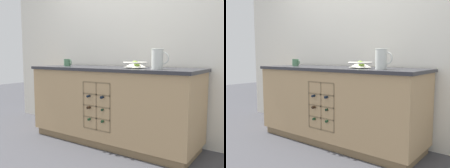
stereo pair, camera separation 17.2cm
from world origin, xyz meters
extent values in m
plane|color=#424247|center=(0.00, 0.00, 0.00)|extent=(14.00, 14.00, 0.00)
cube|color=silver|center=(0.00, 0.40, 1.27)|extent=(4.48, 0.06, 2.55)
cube|color=olive|center=(0.00, 0.00, 0.04)|extent=(2.02, 0.61, 0.09)
cube|color=tan|center=(0.00, 0.00, 0.49)|extent=(2.08, 0.67, 0.79)
cube|color=#2D2D33|center=(0.00, 0.00, 0.90)|extent=(2.12, 0.71, 0.03)
cube|color=olive|center=(0.02, -0.23, 0.50)|extent=(0.37, 0.01, 0.53)
cube|color=olive|center=(-0.17, -0.28, 0.50)|extent=(0.02, 0.10, 0.53)
cube|color=olive|center=(0.20, -0.28, 0.50)|extent=(0.02, 0.10, 0.53)
cube|color=olive|center=(0.02, -0.28, 0.23)|extent=(0.37, 0.10, 0.02)
cube|color=olive|center=(0.02, -0.28, 0.36)|extent=(0.37, 0.10, 0.02)
cube|color=olive|center=(0.02, -0.28, 0.50)|extent=(0.37, 0.10, 0.02)
cube|color=olive|center=(0.02, -0.28, 0.63)|extent=(0.37, 0.10, 0.02)
cube|color=olive|center=(0.02, -0.28, 0.76)|extent=(0.37, 0.10, 0.02)
cube|color=olive|center=(0.02, -0.28, 0.50)|extent=(0.02, 0.10, 0.53)
cylinder|color=#19381E|center=(-0.07, -0.16, 0.34)|extent=(0.07, 0.21, 0.07)
cylinder|color=#19381E|center=(-0.07, -0.32, 0.34)|extent=(0.03, 0.09, 0.03)
cylinder|color=#19381E|center=(0.11, -0.18, 0.34)|extent=(0.08, 0.19, 0.08)
cylinder|color=#19381E|center=(0.11, -0.32, 0.34)|extent=(0.03, 0.08, 0.03)
cylinder|color=black|center=(-0.07, -0.18, 0.48)|extent=(0.08, 0.21, 0.08)
cylinder|color=black|center=(-0.07, -0.33, 0.48)|extent=(0.03, 0.09, 0.03)
cylinder|color=black|center=(0.11, -0.19, 0.47)|extent=(0.07, 0.18, 0.07)
cylinder|color=black|center=(0.11, -0.32, 0.47)|extent=(0.03, 0.08, 0.03)
cylinder|color=black|center=(-0.07, -0.18, 0.61)|extent=(0.07, 0.21, 0.07)
cylinder|color=black|center=(-0.07, -0.33, 0.61)|extent=(0.03, 0.09, 0.03)
cylinder|color=black|center=(0.11, -0.20, 0.61)|extent=(0.08, 0.19, 0.08)
cylinder|color=black|center=(0.11, -0.33, 0.61)|extent=(0.03, 0.08, 0.03)
cylinder|color=silver|center=(0.33, -0.02, 0.92)|extent=(0.12, 0.12, 0.01)
cone|color=silver|center=(0.33, -0.02, 0.96)|extent=(0.25, 0.25, 0.06)
torus|color=silver|center=(0.33, -0.02, 0.98)|extent=(0.27, 0.27, 0.02)
sphere|color=#7FA838|center=(0.32, -0.01, 0.96)|extent=(0.08, 0.08, 0.08)
sphere|color=#7FA838|center=(0.38, -0.07, 0.96)|extent=(0.07, 0.07, 0.07)
cylinder|color=silver|center=(0.64, -0.11, 1.02)|extent=(0.12, 0.12, 0.21)
torus|color=silver|center=(0.64, -0.11, 1.12)|extent=(0.12, 0.12, 0.01)
torus|color=silver|center=(0.70, -0.11, 1.03)|extent=(0.12, 0.01, 0.12)
cylinder|color=#4C7A56|center=(-0.74, -0.01, 0.97)|extent=(0.09, 0.09, 0.10)
torus|color=#4C7A56|center=(-0.69, -0.01, 0.97)|extent=(0.07, 0.01, 0.07)
camera|label=1|loc=(1.71, -2.47, 1.05)|focal=40.00mm
camera|label=2|loc=(1.84, -2.37, 1.05)|focal=40.00mm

